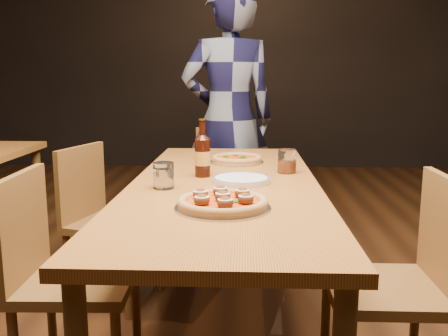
{
  "coord_description": "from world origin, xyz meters",
  "views": [
    {
      "loc": [
        0.09,
        -2.1,
        1.2
      ],
      "look_at": [
        0.0,
        -0.05,
        0.82
      ],
      "focal_mm": 40.0,
      "sensor_mm": 36.0,
      "label": 1
    }
  ],
  "objects_px": {
    "chair_main_sw": "(114,222)",
    "pizza_margherita": "(237,159)",
    "plate_stack": "(241,180)",
    "amber_glass": "(287,161)",
    "table_main": "(225,198)",
    "pizza_meatball": "(223,202)",
    "beer_bottle": "(202,157)",
    "chair_end": "(225,189)",
    "water_glass": "(164,175)",
    "diner": "(229,120)",
    "chair_main_nw": "(78,279)",
    "chair_main_e": "(385,287)"
  },
  "relations": [
    {
      "from": "chair_main_sw",
      "to": "pizza_margherita",
      "type": "bearing_deg",
      "value": -66.87
    },
    {
      "from": "plate_stack",
      "to": "amber_glass",
      "type": "relative_size",
      "value": 2.23
    },
    {
      "from": "table_main",
      "to": "amber_glass",
      "type": "distance_m",
      "value": 0.38
    },
    {
      "from": "chair_main_sw",
      "to": "plate_stack",
      "type": "xyz_separation_m",
      "value": [
        0.68,
        -0.43,
        0.33
      ]
    },
    {
      "from": "chair_main_sw",
      "to": "pizza_meatball",
      "type": "xyz_separation_m",
      "value": [
        0.62,
        -0.85,
        0.34
      ]
    },
    {
      "from": "table_main",
      "to": "beer_bottle",
      "type": "relative_size",
      "value": 7.86
    },
    {
      "from": "chair_end",
      "to": "beer_bottle",
      "type": "xyz_separation_m",
      "value": [
        -0.06,
        -1.11,
        0.4
      ]
    },
    {
      "from": "pizza_margherita",
      "to": "pizza_meatball",
      "type": "bearing_deg",
      "value": -91.93
    },
    {
      "from": "plate_stack",
      "to": "water_glass",
      "type": "distance_m",
      "value": 0.34
    },
    {
      "from": "water_glass",
      "to": "diner",
      "type": "distance_m",
      "value": 1.49
    },
    {
      "from": "pizza_meatball",
      "to": "water_glass",
      "type": "distance_m",
      "value": 0.4
    },
    {
      "from": "pizza_meatball",
      "to": "plate_stack",
      "type": "height_order",
      "value": "pizza_meatball"
    },
    {
      "from": "table_main",
      "to": "chair_main_nw",
      "type": "distance_m",
      "value": 0.69
    },
    {
      "from": "chair_main_e",
      "to": "pizza_meatball",
      "type": "bearing_deg",
      "value": -84.46
    },
    {
      "from": "plate_stack",
      "to": "diner",
      "type": "height_order",
      "value": "diner"
    },
    {
      "from": "plate_stack",
      "to": "amber_glass",
      "type": "xyz_separation_m",
      "value": [
        0.21,
        0.23,
        0.04
      ]
    },
    {
      "from": "plate_stack",
      "to": "chair_end",
      "type": "bearing_deg",
      "value": 95.47
    },
    {
      "from": "chair_main_sw",
      "to": "pizza_margherita",
      "type": "relative_size",
      "value": 3.1
    },
    {
      "from": "pizza_meatball",
      "to": "beer_bottle",
      "type": "bearing_deg",
      "value": 101.95
    },
    {
      "from": "amber_glass",
      "to": "beer_bottle",
      "type": "bearing_deg",
      "value": -164.97
    },
    {
      "from": "chair_end",
      "to": "pizza_meatball",
      "type": "xyz_separation_m",
      "value": [
        0.06,
        -1.66,
        0.33
      ]
    },
    {
      "from": "pizza_meatball",
      "to": "beer_bottle",
      "type": "xyz_separation_m",
      "value": [
        -0.12,
        0.55,
        0.07
      ]
    },
    {
      "from": "chair_main_nw",
      "to": "plate_stack",
      "type": "bearing_deg",
      "value": -61.89
    },
    {
      "from": "pizza_margherita",
      "to": "amber_glass",
      "type": "xyz_separation_m",
      "value": [
        0.24,
        -0.28,
        0.04
      ]
    },
    {
      "from": "chair_main_sw",
      "to": "beer_bottle",
      "type": "height_order",
      "value": "beer_bottle"
    },
    {
      "from": "chair_main_sw",
      "to": "beer_bottle",
      "type": "relative_size",
      "value": 3.43
    },
    {
      "from": "chair_main_e",
      "to": "pizza_meatball",
      "type": "xyz_separation_m",
      "value": [
        -0.59,
        -0.06,
        0.33
      ]
    },
    {
      "from": "chair_main_nw",
      "to": "pizza_meatball",
      "type": "height_order",
      "value": "chair_main_nw"
    },
    {
      "from": "plate_stack",
      "to": "diner",
      "type": "bearing_deg",
      "value": 94.23
    },
    {
      "from": "chair_main_e",
      "to": "beer_bottle",
      "type": "relative_size",
      "value": 3.52
    },
    {
      "from": "table_main",
      "to": "chair_main_sw",
      "type": "xyz_separation_m",
      "value": [
        -0.61,
        0.42,
        -0.24
      ]
    },
    {
      "from": "table_main",
      "to": "plate_stack",
      "type": "xyz_separation_m",
      "value": [
        0.07,
        -0.01,
        0.08
      ]
    },
    {
      "from": "chair_end",
      "to": "diner",
      "type": "relative_size",
      "value": 0.49
    },
    {
      "from": "table_main",
      "to": "water_glass",
      "type": "bearing_deg",
      "value": -151.05
    },
    {
      "from": "chair_end",
      "to": "pizza_margherita",
      "type": "distance_m",
      "value": 0.8
    },
    {
      "from": "chair_main_nw",
      "to": "chair_end",
      "type": "xyz_separation_m",
      "value": [
        0.49,
        1.58,
        -0.01
      ]
    },
    {
      "from": "pizza_margherita",
      "to": "beer_bottle",
      "type": "height_order",
      "value": "beer_bottle"
    },
    {
      "from": "diner",
      "to": "beer_bottle",
      "type": "bearing_deg",
      "value": 72.08
    },
    {
      "from": "table_main",
      "to": "pizza_margherita",
      "type": "distance_m",
      "value": 0.5
    },
    {
      "from": "pizza_margherita",
      "to": "plate_stack",
      "type": "relative_size",
      "value": 1.16
    },
    {
      "from": "chair_main_nw",
      "to": "amber_glass",
      "type": "distance_m",
      "value": 1.06
    },
    {
      "from": "beer_bottle",
      "to": "table_main",
      "type": "bearing_deg",
      "value": -47.19
    },
    {
      "from": "diner",
      "to": "chair_main_nw",
      "type": "bearing_deg",
      "value": 58.99
    },
    {
      "from": "pizza_margherita",
      "to": "beer_bottle",
      "type": "bearing_deg",
      "value": -111.22
    },
    {
      "from": "beer_bottle",
      "to": "diner",
      "type": "distance_m",
      "value": 1.23
    },
    {
      "from": "pizza_meatball",
      "to": "amber_glass",
      "type": "relative_size",
      "value": 3.05
    },
    {
      "from": "chair_end",
      "to": "amber_glass",
      "type": "relative_size",
      "value": 8.04
    },
    {
      "from": "chair_main_e",
      "to": "water_glass",
      "type": "relative_size",
      "value": 8.43
    },
    {
      "from": "table_main",
      "to": "diner",
      "type": "relative_size",
      "value": 1.11
    },
    {
      "from": "table_main",
      "to": "chair_main_sw",
      "type": "height_order",
      "value": "chair_main_sw"
    }
  ]
}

